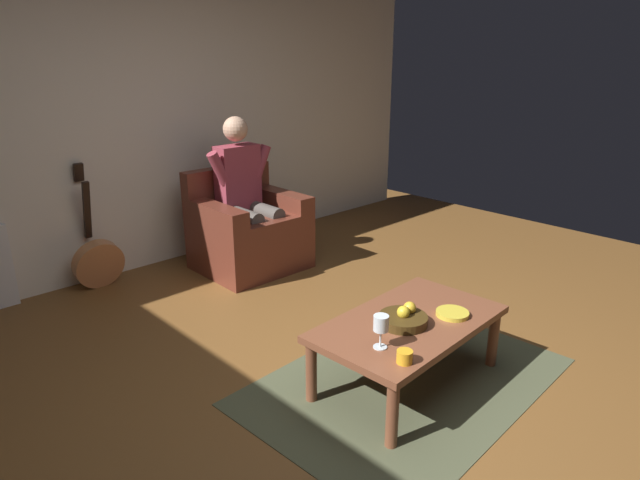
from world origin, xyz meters
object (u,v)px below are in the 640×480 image
(coffee_table, at_px, (409,328))
(decorative_dish, at_px, (452,313))
(person_seated, at_px, (246,190))
(armchair, at_px, (248,232))
(fruit_bowl, at_px, (404,318))
(candle_jar, at_px, (405,357))
(guitar, at_px, (98,260))
(wine_glass_near, at_px, (381,325))

(coffee_table, relative_size, decorative_dish, 6.12)
(person_seated, distance_m, coffee_table, 2.12)
(armchair, bearing_deg, coffee_table, 78.98)
(person_seated, relative_size, fruit_bowl, 4.85)
(fruit_bowl, bearing_deg, candle_jar, 38.72)
(guitar, xyz_separation_m, fruit_bowl, (-0.63, 2.52, 0.20))
(guitar, xyz_separation_m, candle_jar, (-0.32, 2.77, 0.19))
(wine_glass_near, bearing_deg, candle_jar, 81.91)
(decorative_dish, bearing_deg, wine_glass_near, -5.10)
(armchair, relative_size, coffee_table, 0.75)
(wine_glass_near, xyz_separation_m, candle_jar, (0.02, 0.17, -0.09))
(coffee_table, xyz_separation_m, candle_jar, (0.36, 0.25, 0.08))
(armchair, relative_size, fruit_bowl, 3.19)
(person_seated, distance_m, decorative_dish, 2.21)
(guitar, bearing_deg, coffee_table, 105.25)
(coffee_table, relative_size, candle_jar, 14.44)
(decorative_dish, bearing_deg, fruit_bowl, -24.67)
(coffee_table, height_order, decorative_dish, decorative_dish)
(person_seated, xyz_separation_m, fruit_bowl, (0.49, 2.05, -0.26))
(wine_glass_near, xyz_separation_m, decorative_dish, (-0.56, 0.05, -0.11))
(coffee_table, bearing_deg, person_seated, -101.89)
(person_seated, relative_size, wine_glass_near, 7.32)
(decorative_dish, bearing_deg, person_seated, -95.54)
(armchair, height_order, coffee_table, armchair)
(fruit_bowl, bearing_deg, person_seated, -103.37)
(coffee_table, relative_size, fruit_bowl, 4.23)
(armchair, xyz_separation_m, decorative_dish, (0.21, 2.18, 0.09))
(person_seated, distance_m, fruit_bowl, 2.12)
(coffee_table, distance_m, wine_glass_near, 0.39)
(person_seated, distance_m, guitar, 1.30)
(armchair, distance_m, guitar, 1.21)
(person_seated, bearing_deg, decorative_dish, 85.31)
(armchair, bearing_deg, candle_jar, 71.79)
(guitar, xyz_separation_m, decorative_dish, (-0.91, 2.65, 0.17))
(person_seated, bearing_deg, fruit_bowl, 77.48)
(decorative_dish, relative_size, candle_jar, 2.36)
(wine_glass_near, height_order, candle_jar, wine_glass_near)
(guitar, distance_m, decorative_dish, 2.81)
(fruit_bowl, bearing_deg, armchair, -103.34)
(armchair, height_order, decorative_dish, armchair)
(coffee_table, bearing_deg, armchair, -101.87)
(wine_glass_near, bearing_deg, coffee_table, -166.69)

